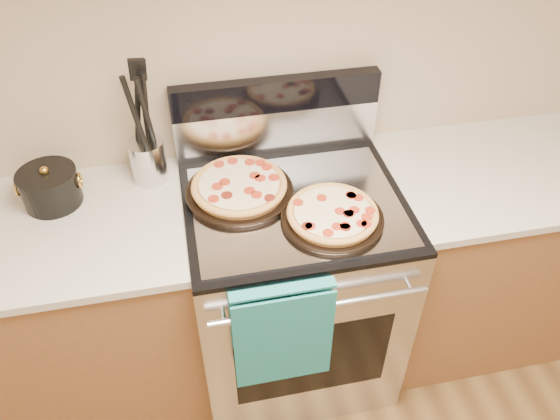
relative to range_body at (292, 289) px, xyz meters
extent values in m
plane|color=#C7AD90|center=(0.00, 0.35, 0.90)|extent=(4.00, 0.00, 4.00)
cube|color=#B7B7BC|center=(0.00, 0.00, 0.00)|extent=(0.76, 0.68, 0.90)
cube|color=black|center=(0.00, -0.34, 0.00)|extent=(0.56, 0.01, 0.40)
cube|color=black|center=(0.00, 0.00, 0.46)|extent=(0.76, 0.68, 0.02)
cube|color=silver|center=(0.00, 0.31, 0.56)|extent=(0.76, 0.06, 0.18)
cube|color=black|center=(0.00, 0.31, 0.71)|extent=(0.76, 0.06, 0.12)
cylinder|color=silver|center=(0.00, -0.38, 0.35)|extent=(0.70, 0.03, 0.03)
cube|color=gray|center=(0.00, -0.03, 0.47)|extent=(0.70, 0.55, 0.01)
cube|color=brown|center=(-0.88, 0.03, -0.01)|extent=(1.00, 0.62, 0.88)
cube|color=#BAB3A7|center=(-0.88, 0.03, 0.45)|extent=(1.02, 0.64, 0.03)
cube|color=brown|center=(0.88, 0.03, -0.01)|extent=(1.00, 0.62, 0.88)
cube|color=#BAB3A7|center=(0.88, 0.03, 0.45)|extent=(1.02, 0.64, 0.03)
cylinder|color=silver|center=(-0.48, 0.24, 0.54)|extent=(0.15, 0.15, 0.16)
cylinder|color=black|center=(-0.81, 0.17, 0.52)|extent=(0.19, 0.19, 0.12)
camera|label=1|loc=(-0.34, -1.39, 1.69)|focal=35.00mm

